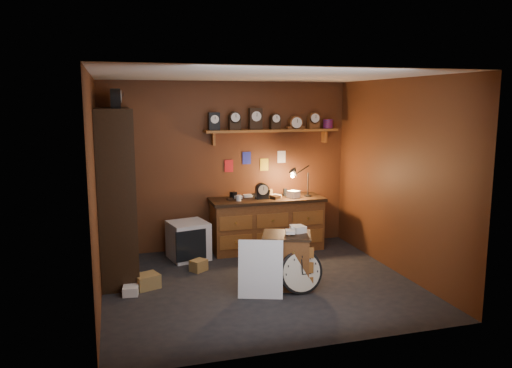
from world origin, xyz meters
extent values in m
plane|color=black|center=(0.00, 0.00, 0.00)|extent=(4.00, 4.00, 0.00)
cube|color=#572C14|center=(0.00, 1.80, 1.35)|extent=(4.00, 0.02, 2.70)
cube|color=#572C14|center=(0.00, -1.80, 1.35)|extent=(4.00, 0.02, 2.70)
cube|color=#572C14|center=(-2.00, 0.00, 1.35)|extent=(0.02, 3.60, 2.70)
cube|color=#572C14|center=(2.00, 0.00, 1.35)|extent=(0.02, 3.60, 2.70)
cube|color=beige|center=(0.00, 0.00, 2.70)|extent=(4.00, 3.60, 0.02)
cube|color=brown|center=(0.70, 1.65, 1.92)|extent=(2.20, 0.30, 0.04)
cube|color=brown|center=(-0.25, 1.72, 1.80)|extent=(0.04, 0.16, 0.20)
cube|color=brown|center=(1.65, 1.72, 1.80)|extent=(0.04, 0.16, 0.20)
cylinder|color=#B21419|center=(1.68, 1.65, 2.02)|extent=(0.16, 0.16, 0.15)
cube|color=red|center=(0.15, 1.79, 1.35)|extent=(0.14, 0.01, 0.20)
cube|color=#1B2397|center=(0.45, 1.79, 1.47)|extent=(0.14, 0.01, 0.20)
cube|color=gold|center=(0.75, 1.79, 1.35)|extent=(0.14, 0.01, 0.20)
cube|color=silver|center=(1.05, 1.79, 1.47)|extent=(0.14, 0.01, 0.20)
cube|color=black|center=(-1.98, 0.98, 1.15)|extent=(0.03, 1.60, 2.30)
cube|color=black|center=(-1.75, 0.20, 1.15)|extent=(0.45, 0.03, 2.30)
cube|color=black|center=(-1.75, 1.76, 1.15)|extent=(0.45, 0.03, 2.30)
cube|color=black|center=(-1.75, 0.98, 0.05)|extent=(0.43, 1.54, 0.03)
cube|color=black|center=(-1.75, 0.98, 0.55)|extent=(0.43, 1.54, 0.03)
cube|color=black|center=(-1.75, 0.98, 1.00)|extent=(0.43, 1.54, 0.03)
cube|color=black|center=(-1.75, 0.98, 1.45)|extent=(0.43, 1.54, 0.03)
cube|color=black|center=(-1.75, 0.98, 1.90)|extent=(0.43, 1.54, 0.03)
cube|color=black|center=(-1.75, 0.98, 2.28)|extent=(0.43, 1.54, 0.03)
cube|color=brown|center=(0.56, 1.48, 0.40)|extent=(1.78, 0.60, 0.80)
cube|color=black|center=(0.56, 1.48, 0.82)|extent=(1.84, 0.66, 0.05)
cube|color=brown|center=(0.56, 1.18, 0.40)|extent=(1.70, 0.02, 0.52)
cylinder|color=black|center=(1.25, 1.43, 0.86)|extent=(0.12, 0.12, 0.02)
cylinder|color=black|center=(1.25, 1.43, 1.05)|extent=(0.02, 0.02, 0.38)
cylinder|color=black|center=(1.13, 1.40, 1.29)|extent=(0.27, 0.09, 0.14)
cone|color=black|center=(0.99, 1.37, 1.25)|extent=(0.18, 0.14, 0.18)
cube|color=brown|center=(0.32, -0.16, 0.33)|extent=(0.70, 0.65, 0.67)
cube|color=black|center=(0.32, -0.16, 0.68)|extent=(0.76, 0.70, 0.03)
cube|color=brown|center=(0.32, -0.41, 0.33)|extent=(0.49, 0.19, 0.57)
cylinder|color=black|center=(0.41, -0.43, 0.27)|extent=(0.56, 0.17, 0.56)
cylinder|color=beige|center=(0.41, -0.47, 0.28)|extent=(0.49, 0.11, 0.48)
cube|color=black|center=(0.41, -0.47, 0.36)|extent=(0.01, 0.04, 0.18)
cube|color=black|center=(0.48, -0.47, 0.25)|extent=(0.13, 0.01, 0.01)
cube|color=silver|center=(-0.11, -0.42, 0.00)|extent=(0.57, 0.32, 0.73)
cube|color=silver|center=(-0.74, 1.34, 0.29)|extent=(0.65, 0.65, 0.57)
cube|color=black|center=(-0.74, 1.06, 0.29)|extent=(0.46, 0.12, 0.46)
cube|color=olive|center=(-1.44, 0.27, 0.09)|extent=(0.37, 0.34, 0.18)
cube|color=white|center=(-1.65, 0.10, 0.06)|extent=(0.21, 0.24, 0.11)
cube|color=olive|center=(-0.69, 0.73, 0.08)|extent=(0.28, 0.27, 0.16)
camera|label=1|loc=(-1.79, -6.03, 2.40)|focal=35.00mm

